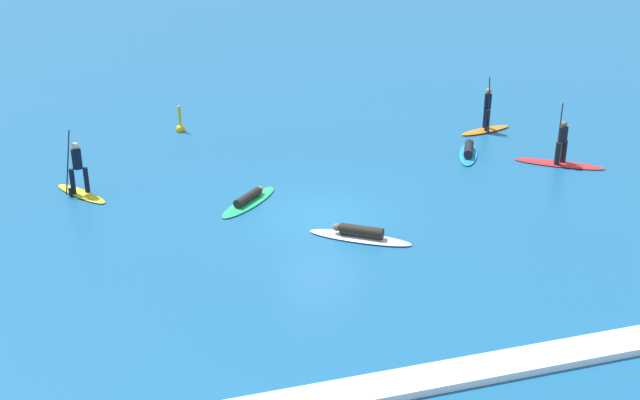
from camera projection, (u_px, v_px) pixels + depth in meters
The scene contains 9 objects.
ground_plane at pixel (320, 214), 25.91m from camera, with size 120.00×120.00×0.00m, color #195684.
surfer_on_red_board at pixel (561, 154), 30.01m from camera, with size 3.09×2.52×2.28m.
surfer_on_yellow_board at pixel (79, 179), 27.20m from camera, with size 1.89×2.49×2.32m.
surfer_on_orange_board at pixel (486, 120), 33.72m from camera, with size 2.61×1.20×2.38m.
surfer_on_white_board at pixel (360, 234), 24.16m from camera, with size 3.00×2.41×0.44m.
surfer_on_blue_board at pixel (469, 151), 31.11m from camera, with size 1.91×2.72×0.43m.
surfer_on_green_board at pixel (249, 200), 26.72m from camera, with size 2.64×2.68×0.37m.
marker_buoy at pixel (180, 127), 33.84m from camera, with size 0.39×0.39×1.21m.
wave_crest at pixel (444, 376), 17.58m from camera, with size 18.68×0.90×0.18m, color white.
Camera 1 is at (-6.84, -22.70, 10.46)m, focal length 45.12 mm.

